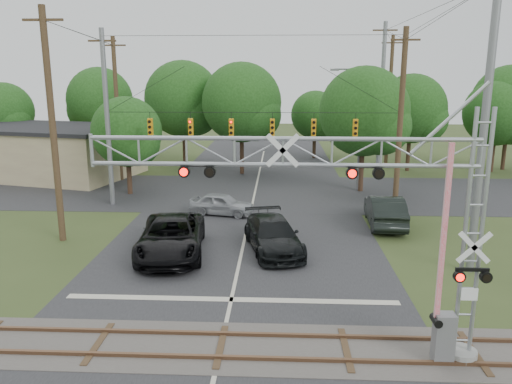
{
  "coord_description": "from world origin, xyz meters",
  "views": [
    {
      "loc": [
        1.82,
        -12.41,
        8.52
      ],
      "look_at": [
        0.87,
        7.5,
        3.88
      ],
      "focal_mm": 35.0,
      "sensor_mm": 36.0,
      "label": 1
    }
  ],
  "objects_px": {
    "crossing_gantry": "(356,209)",
    "pickup_black": "(171,237)",
    "commercial_building": "(30,150)",
    "car_dark": "(273,235)",
    "traffic_signal_span": "(266,121)",
    "streetlight": "(358,122)",
    "sedan_silver": "(222,204)"
  },
  "relations": [
    {
      "from": "traffic_signal_span",
      "to": "car_dark",
      "type": "bearing_deg",
      "value": -85.84
    },
    {
      "from": "commercial_building",
      "to": "streetlight",
      "type": "distance_m",
      "value": 28.43
    },
    {
      "from": "commercial_building",
      "to": "car_dark",
      "type": "bearing_deg",
      "value": -27.2
    },
    {
      "from": "traffic_signal_span",
      "to": "sedan_silver",
      "type": "xyz_separation_m",
      "value": [
        -2.67,
        -2.23,
        -4.98
      ]
    },
    {
      "from": "sedan_silver",
      "to": "commercial_building",
      "type": "bearing_deg",
      "value": 69.16
    },
    {
      "from": "pickup_black",
      "to": "car_dark",
      "type": "height_order",
      "value": "pickup_black"
    },
    {
      "from": "streetlight",
      "to": "commercial_building",
      "type": "bearing_deg",
      "value": 170.04
    },
    {
      "from": "commercial_building",
      "to": "streetlight",
      "type": "relative_size",
      "value": 2.19
    },
    {
      "from": "crossing_gantry",
      "to": "pickup_black",
      "type": "xyz_separation_m",
      "value": [
        -7.45,
        8.83,
        -3.86
      ]
    },
    {
      "from": "car_dark",
      "to": "sedan_silver",
      "type": "bearing_deg",
      "value": 103.63
    },
    {
      "from": "traffic_signal_span",
      "to": "car_dark",
      "type": "relative_size",
      "value": 3.44
    },
    {
      "from": "car_dark",
      "to": "commercial_building",
      "type": "height_order",
      "value": "commercial_building"
    },
    {
      "from": "crossing_gantry",
      "to": "commercial_building",
      "type": "height_order",
      "value": "crossing_gantry"
    },
    {
      "from": "crossing_gantry",
      "to": "commercial_building",
      "type": "xyz_separation_m",
      "value": [
        -24.27,
        28.59,
        -2.61
      ]
    },
    {
      "from": "car_dark",
      "to": "streetlight",
      "type": "relative_size",
      "value": 0.61
    },
    {
      "from": "commercial_building",
      "to": "streetlight",
      "type": "xyz_separation_m",
      "value": [
        27.85,
        -4.89,
        2.99
      ]
    },
    {
      "from": "crossing_gantry",
      "to": "traffic_signal_span",
      "type": "xyz_separation_m",
      "value": [
        -3.15,
        18.36,
        0.89
      ]
    },
    {
      "from": "traffic_signal_span",
      "to": "streetlight",
      "type": "xyz_separation_m",
      "value": [
        6.73,
        5.33,
        -0.51
      ]
    },
    {
      "from": "commercial_building",
      "to": "traffic_signal_span",
      "type": "bearing_deg",
      "value": -11.93
    },
    {
      "from": "car_dark",
      "to": "commercial_building",
      "type": "distance_m",
      "value": 28.9
    },
    {
      "from": "sedan_silver",
      "to": "car_dark",
      "type": "bearing_deg",
      "value": -139.96
    },
    {
      "from": "traffic_signal_span",
      "to": "pickup_black",
      "type": "xyz_separation_m",
      "value": [
        -4.3,
        -9.54,
        -4.76
      ]
    },
    {
      "from": "crossing_gantry",
      "to": "streetlight",
      "type": "xyz_separation_m",
      "value": [
        3.58,
        23.7,
        0.38
      ]
    },
    {
      "from": "car_dark",
      "to": "streetlight",
      "type": "xyz_separation_m",
      "value": [
        6.09,
        14.09,
        4.34
      ]
    },
    {
      "from": "sedan_silver",
      "to": "crossing_gantry",
      "type": "bearing_deg",
      "value": -146.98
    },
    {
      "from": "pickup_black",
      "to": "streetlight",
      "type": "relative_size",
      "value": 0.71
    },
    {
      "from": "crossing_gantry",
      "to": "pickup_black",
      "type": "bearing_deg",
      "value": 130.18
    },
    {
      "from": "crossing_gantry",
      "to": "traffic_signal_span",
      "type": "height_order",
      "value": "traffic_signal_span"
    },
    {
      "from": "traffic_signal_span",
      "to": "car_dark",
      "type": "distance_m",
      "value": 10.03
    },
    {
      "from": "car_dark",
      "to": "sedan_silver",
      "type": "xyz_separation_m",
      "value": [
        -3.31,
        6.53,
        -0.13
      ]
    },
    {
      "from": "traffic_signal_span",
      "to": "sedan_silver",
      "type": "relative_size",
      "value": 4.79
    },
    {
      "from": "traffic_signal_span",
      "to": "car_dark",
      "type": "xyz_separation_m",
      "value": [
        0.64,
        -8.76,
        -4.85
      ]
    }
  ]
}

